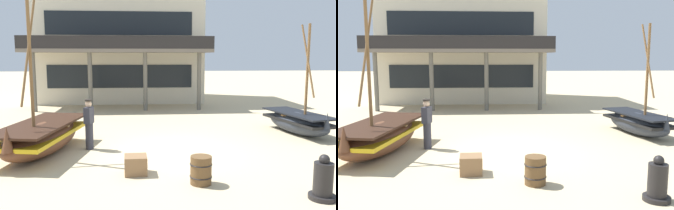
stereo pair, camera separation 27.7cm
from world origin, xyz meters
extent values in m
plane|color=#CCB78E|center=(0.00, 0.00, 0.00)|extent=(120.00, 120.00, 0.00)
ellipsoid|color=#2D333D|center=(5.35, 2.33, 0.42)|extent=(1.87, 3.61, 0.85)
cube|color=black|center=(5.35, 2.33, 0.53)|extent=(1.85, 3.48, 0.10)
cube|color=black|center=(5.35, 2.33, 0.81)|extent=(1.89, 3.55, 0.06)
cone|color=#2D333D|center=(5.69, 0.71, 0.80)|extent=(0.28, 0.28, 0.59)
cylinder|color=brown|center=(5.44, 1.91, 2.46)|extent=(0.10, 0.10, 3.73)
cylinder|color=brown|center=(5.44, 1.91, 2.93)|extent=(0.27, 0.97, 2.78)
cube|color=brown|center=(5.30, 2.58, 0.72)|extent=(1.14, 0.39, 0.06)
ellipsoid|color=brown|center=(-4.12, 0.13, 0.49)|extent=(2.31, 4.47, 0.98)
cube|color=gold|center=(-4.12, 0.13, 0.61)|extent=(2.30, 4.30, 0.12)
cube|color=#351E13|center=(-4.12, 0.13, 0.94)|extent=(2.34, 4.39, 0.07)
cone|color=brown|center=(-4.46, -1.89, 0.93)|extent=(0.37, 0.37, 0.69)
cylinder|color=brown|center=(-4.21, -0.40, 2.82)|extent=(0.10, 0.10, 4.26)
cylinder|color=brown|center=(-4.21, -0.40, 3.54)|extent=(0.30, 1.39, 3.74)
cube|color=brown|center=(-4.06, 0.44, 0.84)|extent=(1.54, 0.42, 0.06)
cylinder|color=#33333D|center=(-2.68, 0.51, 0.44)|extent=(0.26, 0.26, 0.88)
cube|color=#383842|center=(-2.68, 0.51, 1.15)|extent=(0.32, 0.41, 0.54)
sphere|color=beige|center=(-2.68, 0.51, 1.54)|extent=(0.22, 0.22, 0.22)
cylinder|color=#2D2823|center=(-2.68, 0.51, 1.66)|extent=(0.24, 0.24, 0.05)
cylinder|color=black|center=(2.99, -4.12, 0.05)|extent=(0.59, 0.59, 0.10)
cylinder|color=black|center=(2.99, -4.12, 0.46)|extent=(0.41, 0.41, 0.72)
sphere|color=black|center=(2.99, -4.12, 0.90)|extent=(0.23, 0.23, 0.23)
cylinder|color=brown|center=(0.49, -3.00, 0.35)|extent=(0.52, 0.52, 0.70)
torus|color=black|center=(0.49, -3.00, 0.50)|extent=(0.56, 0.56, 0.03)
torus|color=black|center=(0.49, -3.00, 0.20)|extent=(0.56, 0.56, 0.03)
cube|color=olive|center=(-1.10, -2.12, 0.25)|extent=(0.61, 0.61, 0.49)
cube|color=beige|center=(-2.22, 14.45, 4.94)|extent=(10.80, 6.30, 9.88)
cube|color=black|center=(-2.22, 11.27, 1.81)|extent=(9.07, 0.06, 1.45)
cube|color=black|center=(-2.22, 11.27, 5.10)|extent=(9.07, 0.06, 1.45)
cube|color=#70665B|center=(-2.22, 9.85, 3.39)|extent=(10.80, 2.91, 0.20)
cylinder|color=#666056|center=(-6.85, 8.83, 1.65)|extent=(0.24, 0.24, 3.29)
cylinder|color=#666056|center=(-3.77, 8.83, 1.65)|extent=(0.24, 0.24, 3.29)
cylinder|color=#666056|center=(-0.68, 8.83, 1.65)|extent=(0.24, 0.24, 3.29)
cylinder|color=#666056|center=(2.40, 8.83, 1.65)|extent=(0.24, 0.24, 3.29)
cube|color=black|center=(-2.22, 8.45, 3.84)|extent=(10.80, 0.08, 0.70)
camera|label=1|loc=(-0.95, -11.19, 3.12)|focal=37.68mm
camera|label=2|loc=(-0.68, -11.21, 3.12)|focal=37.68mm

